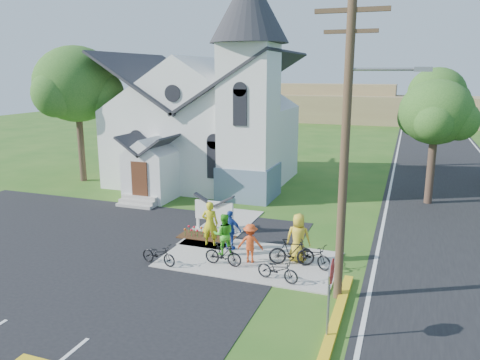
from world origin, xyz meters
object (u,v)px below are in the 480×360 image
at_px(stop_sign, 331,282).
at_px(cyclist_1, 224,234).
at_px(cyclist_2, 230,230).
at_px(cyclist_4, 298,238).
at_px(church_sign, 214,211).
at_px(bike_2, 278,270).
at_px(bike_0, 159,254).
at_px(utility_pole, 347,138).
at_px(bike_3, 292,252).
at_px(bike_4, 311,255).
at_px(cyclist_0, 210,223).
at_px(bike_1, 223,254).
at_px(cyclist_3, 250,243).

relative_size(stop_sign, cyclist_1, 1.43).
xyz_separation_m(cyclist_2, cyclist_4, (2.99, -0.25, 0.13)).
xyz_separation_m(church_sign, cyclist_4, (4.56, -2.22, 0.00)).
relative_size(cyclist_1, cyclist_4, 0.89).
height_order(cyclist_1, bike_2, cyclist_1).
xyz_separation_m(stop_sign, cyclist_2, (-5.06, 5.43, -0.88)).
distance_m(church_sign, cyclist_4, 5.08).
bearing_deg(bike_0, stop_sign, -103.95).
height_order(utility_pole, bike_3, utility_pole).
xyz_separation_m(cyclist_2, bike_3, (2.84, -0.74, -0.32)).
height_order(bike_0, bike_2, bike_2).
distance_m(bike_2, bike_4, 1.91).
relative_size(cyclist_0, bike_3, 1.10).
xyz_separation_m(bike_1, bike_4, (3.25, 1.08, 0.01)).
relative_size(utility_pole, cyclist_0, 5.09).
xyz_separation_m(stop_sign, bike_1, (-4.72, 3.77, -1.27)).
xyz_separation_m(cyclist_1, cyclist_4, (3.05, 0.33, 0.11)).
distance_m(stop_sign, cyclist_3, 5.94).
xyz_separation_m(cyclist_0, bike_2, (3.72, -2.45, -0.56)).
bearing_deg(bike_4, stop_sign, -139.39).
xyz_separation_m(church_sign, bike_1, (1.92, -3.63, -0.52)).
distance_m(stop_sign, cyclist_1, 7.10).
height_order(church_sign, cyclist_0, cyclist_0).
bearing_deg(bike_3, cyclist_3, 86.08).
bearing_deg(bike_3, bike_4, -90.77).
height_order(cyclist_0, cyclist_2, cyclist_0).
bearing_deg(utility_pole, bike_0, 177.57).
bearing_deg(bike_0, bike_4, -63.04).
height_order(bike_1, cyclist_2, cyclist_2).
xyz_separation_m(cyclist_3, cyclist_4, (1.76, 0.73, 0.19)).
distance_m(bike_1, cyclist_4, 3.04).
xyz_separation_m(bike_0, bike_3, (4.92, 1.69, 0.12)).
distance_m(church_sign, bike_1, 4.14).
xyz_separation_m(cyclist_2, bike_4, (3.59, -0.58, -0.39)).
bearing_deg(cyclist_3, church_sign, -57.43).
distance_m(stop_sign, cyclist_4, 5.63).
distance_m(cyclist_1, bike_2, 3.28).
relative_size(church_sign, cyclist_4, 1.12).
bearing_deg(bike_0, bike_2, -79.27).
height_order(bike_1, bike_3, bike_3).
xyz_separation_m(stop_sign, cyclist_0, (-6.07, 5.61, -0.75)).
height_order(cyclist_1, bike_1, cyclist_1).
xyz_separation_m(bike_1, bike_2, (2.37, -0.61, -0.04)).
relative_size(bike_2, cyclist_4, 0.83).
bearing_deg(bike_0, bike_3, -62.14).
bearing_deg(church_sign, bike_1, -62.19).
xyz_separation_m(utility_pole, cyclist_4, (-2.00, 2.48, -4.37)).
height_order(church_sign, bike_2, church_sign).
height_order(cyclist_4, bike_4, cyclist_4).
relative_size(cyclist_1, bike_3, 0.97).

